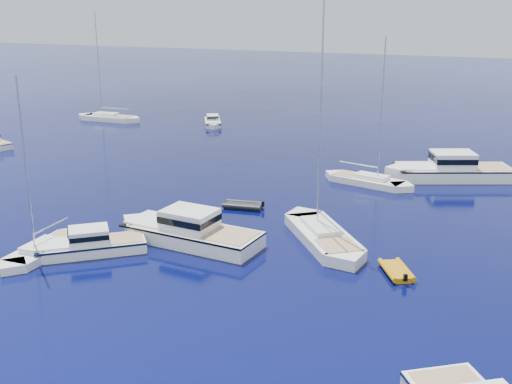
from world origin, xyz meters
TOP-DOWN VIEW (x-y plane):
  - motor_cruiser_left at (-11.52, 14.91)m, footprint 8.83×7.96m
  - motor_cruiser_centre at (-5.91, 19.60)m, footprint 12.91×4.97m
  - motor_cruiser_distant at (10.26, 45.36)m, footprint 14.25×9.19m
  - motor_cruiser_horizon at (-24.95, 62.12)m, footprint 5.54×7.55m
  - sailboat_fore at (-14.31, 13.60)m, footprint 2.59×9.10m
  - sailboat_mid_r at (3.44, 23.68)m, footprint 10.26×11.99m
  - sailboat_centre at (3.11, 40.19)m, footprint 10.41×4.90m
  - sailboat_far_l at (-41.30, 59.37)m, footprint 11.40×3.41m
  - tender_yellow at (9.70, 19.85)m, footprint 3.35×3.96m
  - tender_grey_far at (-5.32, 28.65)m, footprint 3.84×2.47m

SIDE VIEW (x-z plane):
  - motor_cruiser_left at x=-11.52m, z-range -1.20..1.20m
  - motor_cruiser_centre at x=-5.91m, z-range -1.66..1.66m
  - motor_cruiser_distant at x=10.26m, z-range -1.80..1.80m
  - motor_cruiser_horizon at x=-24.95m, z-range -0.97..0.97m
  - sailboat_fore at x=-14.31m, z-range -6.65..6.65m
  - sailboat_mid_r at x=3.44m, z-range -9.26..9.26m
  - sailboat_centre at x=3.11m, z-range -7.41..7.41m
  - sailboat_far_l at x=-41.30m, z-range -8.30..8.30m
  - tender_yellow at x=9.70m, z-range -0.47..0.47m
  - tender_grey_far at x=-5.32m, z-range -0.47..0.47m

